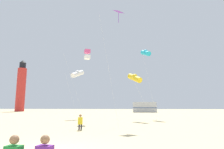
% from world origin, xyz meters
% --- Properties ---
extents(kite_flyer_standing, '(0.40, 0.55, 1.16)m').
position_xyz_m(kite_flyer_standing, '(-0.31, 7.16, 0.61)').
color(kite_flyer_standing, yellow).
rests_on(kite_flyer_standing, ground).
extents(kite_tube_cyan, '(1.97, 2.59, 10.47)m').
position_xyz_m(kite_tube_cyan, '(6.16, 21.41, 9.77)').
color(kite_tube_cyan, silver).
rests_on(kite_tube_cyan, ground).
extents(kite_diamond_violet, '(2.68, 2.68, 11.69)m').
position_xyz_m(kite_diamond_violet, '(2.35, 11.31, 10.93)').
color(kite_diamond_violet, silver).
rests_on(kite_diamond_violet, ground).
extents(kite_tube_gold, '(3.11, 3.42, 5.97)m').
position_xyz_m(kite_tube_gold, '(4.22, 16.80, 5.27)').
color(kite_tube_gold, silver).
rests_on(kite_tube_gold, ground).
extents(kite_tube_white, '(2.49, 2.96, 7.21)m').
position_xyz_m(kite_tube_white, '(-4.05, 20.36, 6.50)').
color(kite_tube_white, silver).
rests_on(kite_tube_white, ground).
extents(kite_box_rainbow, '(3.30, 3.10, 8.38)m').
position_xyz_m(kite_box_rainbow, '(-1.41, 14.44, 7.79)').
color(kite_box_rainbow, silver).
rests_on(kite_box_rainbow, ground).
extents(lighthouse_distant, '(2.80, 2.80, 16.80)m').
position_xyz_m(lighthouse_distant, '(-31.07, 53.01, 7.84)').
color(lighthouse_distant, red).
rests_on(lighthouse_distant, ground).
extents(rv_van_silver, '(6.47, 2.41, 2.80)m').
position_xyz_m(rv_van_silver, '(8.07, 47.37, 1.39)').
color(rv_van_silver, '#B7BABF').
rests_on(rv_van_silver, ground).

